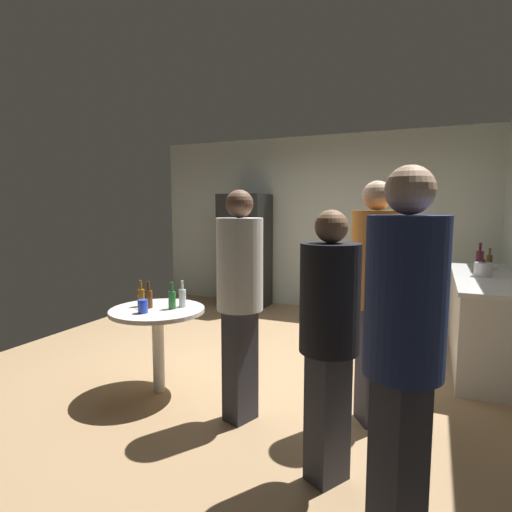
{
  "coord_description": "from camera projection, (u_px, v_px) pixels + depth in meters",
  "views": [
    {
      "loc": [
        1.75,
        -3.83,
        1.59
      ],
      "look_at": [
        0.0,
        0.28,
        1.07
      ],
      "focal_mm": 29.28,
      "sensor_mm": 36.0,
      "label": 1
    }
  ],
  "objects": [
    {
      "name": "refrigerator",
      "position": [
        245.0,
        251.0,
        6.67
      ],
      "size": [
        0.7,
        0.68,
        1.8
      ],
      "color": "black",
      "rests_on": "ground_plane"
    },
    {
      "name": "beer_bottle_clear",
      "position": [
        182.0,
        297.0,
        3.61
      ],
      "size": [
        0.06,
        0.06,
        0.23
      ],
      "color": "silver",
      "rests_on": "foreground_table"
    },
    {
      "name": "kettle",
      "position": [
        484.0,
        269.0,
        4.2
      ],
      "size": [
        0.24,
        0.17,
        0.18
      ],
      "color": "#B2B2B7",
      "rests_on": "kitchen_counter"
    },
    {
      "name": "beer_bottle_brown",
      "position": [
        149.0,
        298.0,
        3.57
      ],
      "size": [
        0.06,
        0.06,
        0.23
      ],
      "color": "#593314",
      "rests_on": "foreground_table"
    },
    {
      "name": "kitchen_counter",
      "position": [
        485.0,
        319.0,
        4.3
      ],
      "size": [
        0.64,
        2.13,
        0.9
      ],
      "color": "beige",
      "rests_on": "ground_plane"
    },
    {
      "name": "person_in_black_shirt",
      "position": [
        329.0,
        327.0,
        2.35
      ],
      "size": [
        0.47,
        0.47,
        1.58
      ],
      "rotation": [
        0.0,
        0.0,
        2.59
      ],
      "color": "#2D2D38",
      "rests_on": "ground_plane"
    },
    {
      "name": "person_in_orange_shirt",
      "position": [
        374.0,
        284.0,
        3.0
      ],
      "size": [
        0.47,
        0.47,
        1.78
      ],
      "rotation": [
        0.0,
        0.0,
        -2.58
      ],
      "color": "#2D2D38",
      "rests_on": "ground_plane"
    },
    {
      "name": "person_in_navy_shirt",
      "position": [
        404.0,
        337.0,
        1.79
      ],
      "size": [
        0.47,
        0.47,
        1.76
      ],
      "rotation": [
        0.0,
        0.0,
        2.53
      ],
      "color": "#2D2D38",
      "rests_on": "ground_plane"
    },
    {
      "name": "person_in_white_shirt",
      "position": [
        240.0,
        288.0,
        3.04
      ],
      "size": [
        0.44,
        0.44,
        1.72
      ],
      "rotation": [
        0.0,
        0.0,
        2.79
      ],
      "color": "#2D2D38",
      "rests_on": "ground_plane"
    },
    {
      "name": "ground_plane",
      "position": [
        246.0,
        365.0,
        4.37
      ],
      "size": [
        5.2,
        5.2,
        0.1
      ],
      "primitive_type": "cube",
      "color": "#9E7C56"
    },
    {
      "name": "plastic_cup_blue",
      "position": [
        143.0,
        306.0,
        3.4
      ],
      "size": [
        0.08,
        0.08,
        0.11
      ],
      "primitive_type": "cylinder",
      "color": "blue",
      "rests_on": "foreground_table"
    },
    {
      "name": "wine_bottle_on_counter",
      "position": [
        480.0,
        260.0,
        4.55
      ],
      "size": [
        0.08,
        0.08,
        0.31
      ],
      "color": "#3F141E",
      "rests_on": "kitchen_counter"
    },
    {
      "name": "foreground_table",
      "position": [
        158.0,
        321.0,
        3.56
      ],
      "size": [
        0.8,
        0.8,
        0.73
      ],
      "color": "beige",
      "rests_on": "ground_plane"
    },
    {
      "name": "beer_bottle_green",
      "position": [
        172.0,
        299.0,
        3.53
      ],
      "size": [
        0.06,
        0.06,
        0.23
      ],
      "color": "#26662D",
      "rests_on": "foreground_table"
    },
    {
      "name": "beer_bottle_on_counter",
      "position": [
        489.0,
        261.0,
        4.78
      ],
      "size": [
        0.06,
        0.06,
        0.23
      ],
      "color": "#593314",
      "rests_on": "kitchen_counter"
    },
    {
      "name": "beer_bottle_amber",
      "position": [
        141.0,
        297.0,
        3.62
      ],
      "size": [
        0.06,
        0.06,
        0.23
      ],
      "color": "#8C5919",
      "rests_on": "foreground_table"
    },
    {
      "name": "wall_back",
      "position": [
        314.0,
        223.0,
        6.61
      ],
      "size": [
        5.32,
        0.06,
        2.7
      ],
      "primitive_type": "cube",
      "color": "beige",
      "rests_on": "ground_plane"
    }
  ]
}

